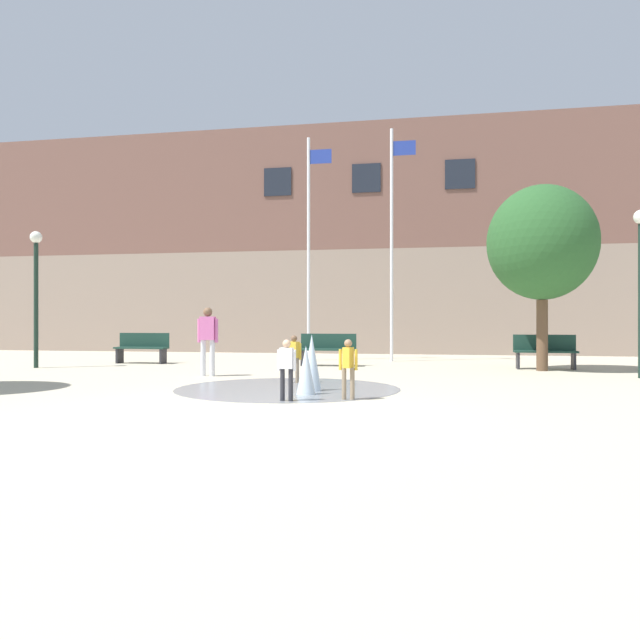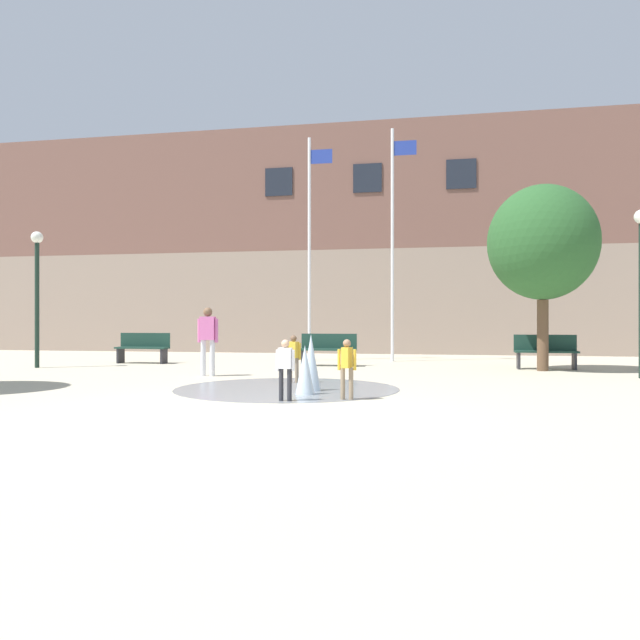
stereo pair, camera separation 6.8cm
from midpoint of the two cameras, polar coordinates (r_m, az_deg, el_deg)
The scene contains 14 objects.
ground_plane at distance 8.82m, azimuth -7.27°, elevation -8.48°, with size 100.00×100.00×0.00m, color #BCB299.
library_building at distance 27.07m, azimuth 5.18°, elevation 6.73°, with size 36.00×6.05×8.95m.
splash_fountain at distance 11.47m, azimuth -1.65°, elevation -5.00°, with size 4.25×4.25×1.04m.
park_bench_far_left at distance 19.47m, azimuth -15.77°, elevation -2.41°, with size 1.60×0.44×0.91m.
park_bench_under_left_flagpole at distance 17.67m, azimuth 0.86°, elevation -2.66°, with size 1.60×0.44×0.91m.
park_bench_under_right_flagpole at distance 17.54m, azimuth 20.04°, elevation -2.68°, with size 1.60×0.44×0.91m.
child_in_fountain at distance 12.87m, azimuth -2.28°, elevation -3.21°, with size 0.31×0.21×0.99m.
child_running at distance 10.18m, azimuth 2.67°, elevation -4.06°, with size 0.31×0.23×0.99m.
adult_near_bench at distance 14.65m, azimuth -10.09°, elevation -1.43°, with size 0.50×0.23×1.59m.
child_with_pink_shirt at distance 10.02m, azimuth -3.00°, elevation -4.13°, with size 0.31×0.13×0.99m.
flagpole_left at distance 20.24m, azimuth -0.79°, elevation 7.18°, with size 0.80×0.10×7.18m.
flagpole_right at distance 19.88m, azimuth 6.83°, elevation 7.52°, with size 0.80×0.10×7.32m.
lamp_post_left_lane at distance 18.63m, azimuth -24.36°, elevation 3.51°, with size 0.32×0.32×3.71m.
street_tree_near_building at distance 17.02m, azimuth 19.80°, elevation 6.65°, with size 2.77×2.77×4.76m.
Camera 2 is at (2.77, -8.27, 1.30)m, focal length 35.00 mm.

